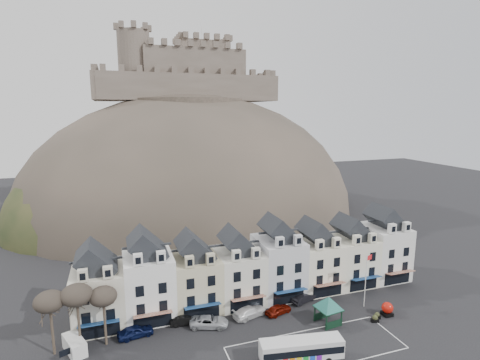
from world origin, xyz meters
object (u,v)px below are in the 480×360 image
(bus, at_px, (301,349))
(red_buoy, at_px, (387,309))
(car_navy, at_px, (136,331))
(white_van, at_px, (75,345))
(flagpole, at_px, (366,277))
(car_black, at_px, (185,320))
(car_white, at_px, (250,312))
(car_maroon, at_px, (278,309))
(car_silver, at_px, (209,322))
(bus_shelter, at_px, (329,303))
(car_charcoal, at_px, (304,298))

(bus, xyz_separation_m, red_buoy, (16.61, 4.99, -0.53))
(car_navy, bearing_deg, white_van, 88.62)
(car_navy, bearing_deg, flagpole, -103.51)
(red_buoy, distance_m, car_navy, 35.55)
(car_black, xyz_separation_m, car_white, (9.26, -1.09, 0.07))
(red_buoy, xyz_separation_m, white_van, (-42.28, 5.48, -0.09))
(car_navy, relative_size, car_maroon, 1.12)
(car_navy, distance_m, car_white, 15.97)
(flagpole, height_order, car_silver, flagpole)
(bus_shelter, distance_m, car_silver, 16.74)
(bus_shelter, height_order, white_van, bus_shelter)
(red_buoy, xyz_separation_m, car_charcoal, (-9.63, 7.40, -0.31))
(red_buoy, relative_size, car_silver, 0.38)
(bus, xyz_separation_m, flagpole, (15.08, 8.16, 3.24))
(car_black, distance_m, car_white, 9.32)
(car_black, bearing_deg, car_silver, -112.92)
(bus, xyz_separation_m, car_black, (-11.65, 12.18, -0.86))
(bus_shelter, relative_size, car_maroon, 1.52)
(flagpole, relative_size, car_charcoal, 1.94)
(flagpole, xyz_separation_m, car_maroon, (-13.29, 2.29, -4.09))
(flagpole, relative_size, car_navy, 1.82)
(bus, bearing_deg, car_silver, 138.96)
(car_black, distance_m, car_charcoal, 18.64)
(bus_shelter, height_order, car_navy, bus_shelter)
(bus, height_order, white_van, bus)
(car_black, xyz_separation_m, car_charcoal, (18.64, 0.21, 0.02))
(car_silver, relative_size, car_white, 0.99)
(bus_shelter, bearing_deg, car_black, 154.58)
(red_buoy, xyz_separation_m, car_black, (-28.26, 7.19, -0.33))
(flagpole, height_order, car_charcoal, flagpole)
(white_van, distance_m, car_black, 14.12)
(bus, xyz_separation_m, car_navy, (-18.36, 11.33, -0.76))
(car_black, relative_size, car_maroon, 1.02)
(flagpole, bearing_deg, car_black, 171.45)
(red_buoy, xyz_separation_m, flagpole, (-1.53, 3.17, 3.77))
(car_navy, xyz_separation_m, car_charcoal, (25.35, 1.05, -0.07))
(white_van, distance_m, car_charcoal, 32.71)
(red_buoy, xyz_separation_m, car_white, (-19.01, 6.10, -0.26))
(flagpole, distance_m, car_maroon, 14.09)
(bus, xyz_separation_m, car_maroon, (1.79, 10.45, -0.85))
(bus_shelter, distance_m, flagpole, 8.23)
(bus, xyz_separation_m, car_silver, (-8.61, 10.52, -0.81))
(car_silver, bearing_deg, red_buoy, -83.80)
(bus_shelter, distance_m, car_charcoal, 6.86)
(car_navy, xyz_separation_m, car_black, (6.71, 0.85, -0.09))
(bus_shelter, bearing_deg, car_white, 144.92)
(car_navy, distance_m, car_silver, 9.78)
(car_black, distance_m, car_maroon, 13.55)
(car_black, height_order, car_white, car_white)
(car_silver, distance_m, car_white, 6.24)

